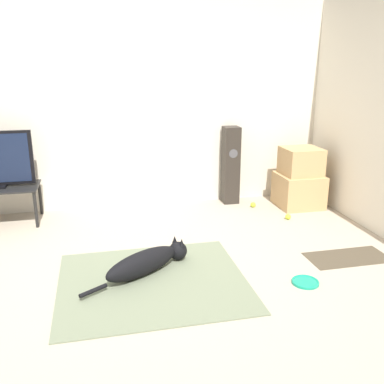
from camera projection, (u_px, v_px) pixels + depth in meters
The scene contains 11 objects.
ground_plane at pixel (142, 284), 3.56m from camera, with size 12.00×12.00×0.00m, color #B2A38E.
wall_back at pixel (119, 105), 5.15m from camera, with size 8.00×0.06×2.55m.
area_rug at pixel (153, 282), 3.59m from camera, with size 1.55×1.36×0.01m.
dog at pixel (148, 261), 3.70m from camera, with size 0.97×0.66×0.22m.
frisbee at pixel (305, 282), 3.56m from camera, with size 0.23×0.23×0.03m.
cardboard_box_lower at pixel (299, 190), 5.43m from camera, with size 0.53×0.52×0.42m.
cardboard_box_upper at pixel (301, 161), 5.33m from camera, with size 0.45×0.44×0.34m.
floor_speaker at pixel (231, 165), 5.50m from camera, with size 0.20×0.21×0.99m.
tennis_ball_by_boxes at pixel (288, 217), 5.01m from camera, with size 0.07×0.07×0.07m.
tennis_ball_near_speaker at pixel (253, 205), 5.43m from camera, with size 0.07×0.07×0.07m.
door_mat at pixel (348, 257), 4.04m from camera, with size 0.78×0.37×0.01m.
Camera 1 is at (-0.29, -3.20, 1.77)m, focal length 40.00 mm.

